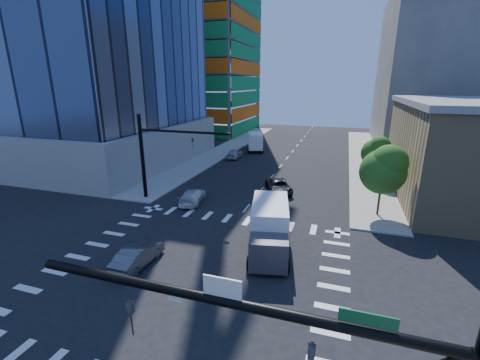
% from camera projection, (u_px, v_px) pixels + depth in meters
% --- Properties ---
extents(ground, '(160.00, 160.00, 0.00)m').
position_uv_depth(ground, '(195.00, 271.00, 21.72)').
color(ground, black).
rests_on(ground, ground).
extents(road_markings, '(20.00, 20.00, 0.01)m').
position_uv_depth(road_markings, '(195.00, 271.00, 21.71)').
color(road_markings, silver).
rests_on(road_markings, ground).
extents(sidewalk_ne, '(5.00, 60.00, 0.15)m').
position_uv_depth(sidewalk_ne, '(364.00, 158.00, 54.44)').
color(sidewalk_ne, gray).
rests_on(sidewalk_ne, ground).
extents(sidewalk_nw, '(5.00, 60.00, 0.15)m').
position_uv_depth(sidewalk_nw, '(226.00, 149.00, 61.80)').
color(sidewalk_nw, gray).
rests_on(sidewalk_nw, ground).
extents(construction_building, '(25.16, 34.50, 70.60)m').
position_uv_depth(construction_building, '(199.00, 31.00, 79.04)').
color(construction_building, slate).
rests_on(construction_building, ground).
extents(bg_building_ne, '(24.00, 30.00, 28.00)m').
position_uv_depth(bg_building_ne, '(452.00, 73.00, 59.79)').
color(bg_building_ne, '#615C57').
rests_on(bg_building_ne, ground).
extents(signal_mast_nw, '(10.20, 0.40, 9.00)m').
position_uv_depth(signal_mast_nw, '(154.00, 150.00, 33.54)').
color(signal_mast_nw, black).
rests_on(signal_mast_nw, sidewalk_nw).
extents(tree_south, '(4.16, 4.16, 6.82)m').
position_uv_depth(tree_south, '(385.00, 169.00, 29.30)').
color(tree_south, '#382316').
rests_on(tree_south, sidewalk_ne).
extents(tree_north, '(3.54, 3.52, 5.78)m').
position_uv_depth(tree_north, '(377.00, 151.00, 40.34)').
color(tree_north, '#382316').
rests_on(tree_north, sidewalk_ne).
extents(car_nb_far, '(4.36, 5.84, 1.47)m').
position_uv_depth(car_nb_far, '(279.00, 186.00, 37.13)').
color(car_nb_far, black).
rests_on(car_nb_far, ground).
extents(car_sb_near, '(2.84, 5.24, 1.44)m').
position_uv_depth(car_sb_near, '(193.00, 196.00, 33.94)').
color(car_sb_near, white).
rests_on(car_sb_near, ground).
extents(car_sb_mid, '(1.96, 4.63, 1.56)m').
position_uv_depth(car_sb_mid, '(235.00, 154.00, 54.01)').
color(car_sb_mid, silver).
rests_on(car_sb_mid, ground).
extents(car_sb_cross, '(1.58, 4.50, 1.48)m').
position_uv_depth(car_sb_cross, '(138.00, 256.00, 22.20)').
color(car_sb_cross, '#4E4E53').
rests_on(car_sb_cross, ground).
extents(box_truck_near, '(4.22, 7.24, 3.56)m').
position_uv_depth(box_truck_near, '(269.00, 233.00, 23.73)').
color(box_truck_near, black).
rests_on(box_truck_near, ground).
extents(box_truck_far, '(4.53, 6.94, 3.37)m').
position_uv_depth(box_truck_far, '(255.00, 142.00, 60.37)').
color(box_truck_far, black).
rests_on(box_truck_far, ground).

